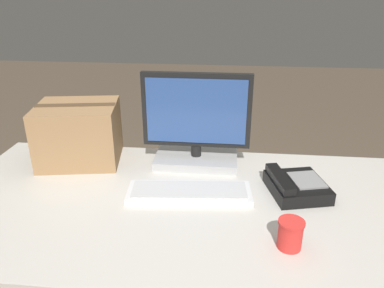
% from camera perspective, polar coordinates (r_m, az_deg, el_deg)
% --- Properties ---
extents(office_desk, '(1.80, 0.90, 0.74)m').
position_cam_1_polar(office_desk, '(1.60, -0.56, -19.98)').
color(office_desk, beige).
rests_on(office_desk, ground_plane).
extents(monitor, '(0.45, 0.20, 0.40)m').
position_cam_1_polar(monitor, '(1.58, 0.53, 2.25)').
color(monitor, '#B7B7B7').
rests_on(monitor, office_desk).
extents(keyboard, '(0.47, 0.19, 0.03)m').
position_cam_1_polar(keyboard, '(1.40, -0.61, -7.37)').
color(keyboard, silver).
rests_on(keyboard, office_desk).
extents(desk_phone, '(0.24, 0.26, 0.08)m').
position_cam_1_polar(desk_phone, '(1.46, 15.48, -6.16)').
color(desk_phone, black).
rests_on(desk_phone, office_desk).
extents(paper_cup_left, '(0.08, 0.08, 0.09)m').
position_cam_1_polar(paper_cup_left, '(1.17, 14.74, -13.14)').
color(paper_cup_left, red).
rests_on(paper_cup_left, office_desk).
extents(cardboard_box, '(0.38, 0.33, 0.26)m').
position_cam_1_polar(cardboard_box, '(1.70, -16.86, 1.58)').
color(cardboard_box, '#9E754C').
rests_on(cardboard_box, office_desk).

